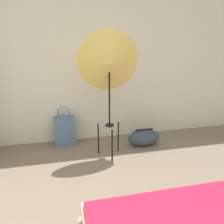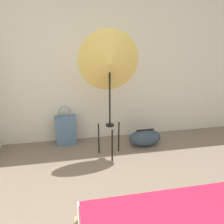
% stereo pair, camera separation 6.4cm
% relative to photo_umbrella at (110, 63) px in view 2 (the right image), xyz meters
% --- Properties ---
extents(wall_back, '(8.00, 0.05, 2.60)m').
position_rel_photo_umbrella_xyz_m(wall_back, '(-0.08, 0.64, 0.01)').
color(wall_back, beige).
rests_on(wall_back, ground_plane).
extents(photo_umbrella, '(0.78, 0.31, 1.70)m').
position_rel_photo_umbrella_xyz_m(photo_umbrella, '(0.00, 0.00, 0.00)').
color(photo_umbrella, black).
rests_on(photo_umbrella, ground_plane).
extents(tote_bag, '(0.31, 0.16, 0.62)m').
position_rel_photo_umbrella_xyz_m(tote_bag, '(-0.60, 0.47, -1.06)').
color(tote_bag, slate).
rests_on(tote_bag, ground_plane).
extents(duffel_bag, '(0.50, 0.26, 0.27)m').
position_rel_photo_umbrella_xyz_m(duffel_bag, '(0.58, 0.18, -1.16)').
color(duffel_bag, '#2D3D4C').
rests_on(duffel_bag, ground_plane).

